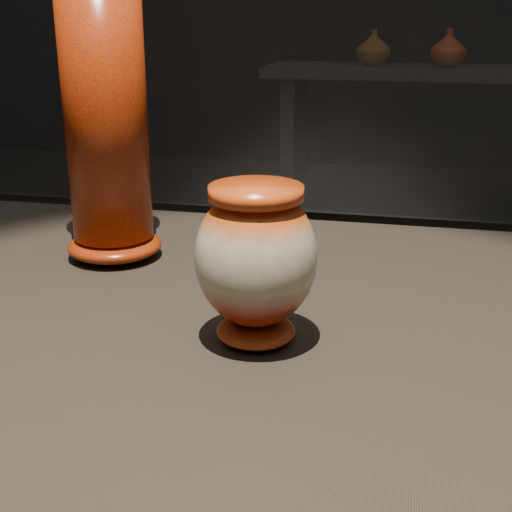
{
  "coord_description": "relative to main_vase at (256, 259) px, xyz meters",
  "views": [
    {
      "loc": [
        0.14,
        -0.73,
        1.24
      ],
      "look_at": [
        -0.0,
        -0.06,
        1.0
      ],
      "focal_mm": 50.0,
      "sensor_mm": 36.0,
      "label": 1
    }
  ],
  "objects": [
    {
      "name": "back_vase_mid",
      "position": [
        0.32,
        3.56,
        0.01
      ],
      "size": [
        0.27,
        0.27,
        0.2
      ],
      "primitive_type": "imported",
      "rotation": [
        0.0,
        0.0,
        4.11
      ],
      "color": "maroon",
      "rests_on": "back_shelf"
    },
    {
      "name": "main_vase",
      "position": [
        0.0,
        0.0,
        0.0
      ],
      "size": [
        0.16,
        0.16,
        0.17
      ],
      "rotation": [
        0.0,
        0.0,
        0.38
      ],
      "color": "maroon",
      "rests_on": "display_plinth"
    },
    {
      "name": "tall_vase",
      "position": [
        -0.25,
        0.22,
        0.11
      ],
      "size": [
        0.14,
        0.14,
        0.42
      ],
      "rotation": [
        0.0,
        0.0,
        -0.07
      ],
      "color": "#AB330B",
      "rests_on": "display_plinth"
    },
    {
      "name": "back_shelf",
      "position": [
        0.32,
        3.5,
        -0.36
      ],
      "size": [
        2.0,
        0.6,
        0.9
      ],
      "color": "black",
      "rests_on": "ground"
    },
    {
      "name": "back_vase_left",
      "position": [
        -0.09,
        3.54,
        0.01
      ],
      "size": [
        0.25,
        0.25,
        0.2
      ],
      "primitive_type": "imported",
      "rotation": [
        0.0,
        0.0,
        4.26
      ],
      "color": "#945515",
      "rests_on": "back_shelf"
    }
  ]
}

